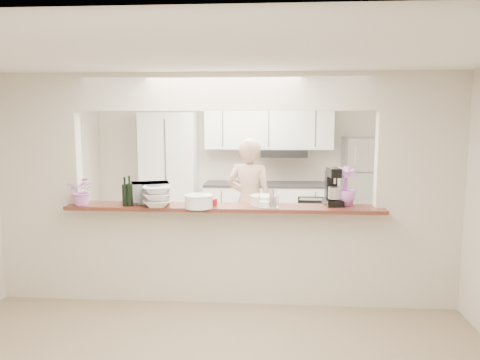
# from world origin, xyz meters

# --- Properties ---
(floor) EXTENTS (6.00, 6.00, 0.00)m
(floor) POSITION_xyz_m (0.00, 0.00, 0.00)
(floor) COLOR gray
(floor) RESTS_ON ground
(tile_overlay) EXTENTS (5.00, 2.90, 0.01)m
(tile_overlay) POSITION_xyz_m (0.00, 1.55, 0.01)
(tile_overlay) COLOR beige
(tile_overlay) RESTS_ON floor
(partition) EXTENTS (5.00, 0.15, 2.50)m
(partition) POSITION_xyz_m (0.00, 0.00, 1.48)
(partition) COLOR beige
(partition) RESTS_ON floor
(bar_counter) EXTENTS (3.40, 0.38, 1.09)m
(bar_counter) POSITION_xyz_m (0.00, -0.00, 0.58)
(bar_counter) COLOR beige
(bar_counter) RESTS_ON floor
(kitchen_cabinets) EXTENTS (3.15, 0.62, 2.25)m
(kitchen_cabinets) POSITION_xyz_m (-0.19, 2.72, 0.97)
(kitchen_cabinets) COLOR silver
(kitchen_cabinets) RESTS_ON floor
(refrigerator) EXTENTS (0.75, 0.70, 1.70)m
(refrigerator) POSITION_xyz_m (2.05, 2.65, 0.85)
(refrigerator) COLOR #9F9FA3
(refrigerator) RESTS_ON floor
(flower_left) EXTENTS (0.31, 0.27, 0.32)m
(flower_left) POSITION_xyz_m (-1.52, -0.15, 1.25)
(flower_left) COLOR #EE7ED7
(flower_left) RESTS_ON bar_counter
(wine_bottle_a) EXTENTS (0.06, 0.06, 0.31)m
(wine_bottle_a) POSITION_xyz_m (-1.05, -0.15, 1.21)
(wine_bottle_a) COLOR black
(wine_bottle_a) RESTS_ON bar_counter
(wine_bottle_b) EXTENTS (0.07, 0.07, 0.33)m
(wine_bottle_b) POSITION_xyz_m (-1.00, -0.15, 1.22)
(wine_bottle_b) COLOR black
(wine_bottle_b) RESTS_ON bar_counter
(toaster_oven) EXTENTS (0.47, 0.38, 0.23)m
(toaster_oven) POSITION_xyz_m (-0.83, 0.05, 1.20)
(toaster_oven) COLOR #BCBCC1
(toaster_oven) RESTS_ON bar_counter
(serving_bowls) EXTENTS (0.35, 0.35, 0.22)m
(serving_bowls) POSITION_xyz_m (-0.70, -0.17, 1.20)
(serving_bowls) COLOR white
(serving_bowls) RESTS_ON bar_counter
(plate_stack_a) EXTENTS (0.30, 0.30, 0.14)m
(plate_stack_a) POSITION_xyz_m (-0.25, -0.19, 1.16)
(plate_stack_a) COLOR white
(plate_stack_a) RESTS_ON bar_counter
(plate_stack_b) EXTENTS (0.29, 0.29, 0.10)m
(plate_stack_b) POSITION_xyz_m (0.42, 0.03, 1.14)
(plate_stack_b) COLOR white
(plate_stack_b) RESTS_ON bar_counter
(red_bowl) EXTENTS (0.15, 0.15, 0.07)m
(red_bowl) POSITION_xyz_m (-0.15, -0.03, 1.13)
(red_bowl) COLOR maroon
(red_bowl) RESTS_ON bar_counter
(tan_bowl) EXTENTS (0.14, 0.14, 0.06)m
(tan_bowl) POSITION_xyz_m (0.40, 0.08, 1.12)
(tan_bowl) COLOR tan
(tan_bowl) RESTS_ON bar_counter
(utensil_caddy) EXTENTS (0.22, 0.13, 0.20)m
(utensil_caddy) POSITION_xyz_m (0.48, -0.15, 1.18)
(utensil_caddy) COLOR silver
(utensil_caddy) RESTS_ON bar_counter
(stand_mixer) EXTENTS (0.21, 0.30, 0.41)m
(stand_mixer) POSITION_xyz_m (1.17, 0.06, 1.27)
(stand_mixer) COLOR black
(stand_mixer) RESTS_ON bar_counter
(flower_right) EXTENTS (0.24, 0.24, 0.42)m
(flower_right) POSITION_xyz_m (1.30, 0.05, 1.30)
(flower_right) COLOR #CA70D1
(flower_right) RESTS_ON bar_counter
(person) EXTENTS (0.73, 0.58, 1.75)m
(person) POSITION_xyz_m (0.21, 1.21, 0.87)
(person) COLOR tan
(person) RESTS_ON floor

